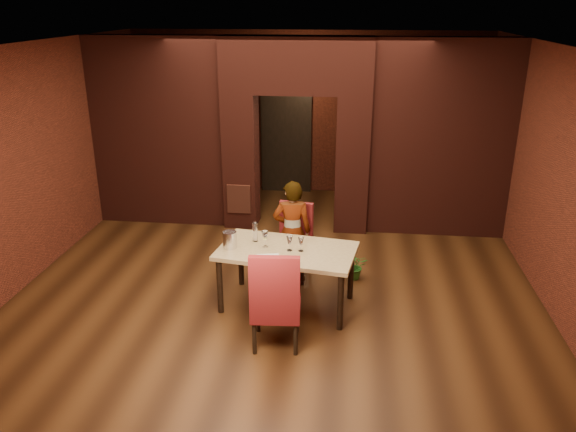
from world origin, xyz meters
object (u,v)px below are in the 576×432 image
at_px(person_seated, 292,231).
at_px(potted_plant, 355,266).
at_px(wine_bucket, 230,240).
at_px(chair_near, 276,297).
at_px(water_bottle, 255,231).
at_px(wine_glass_b, 290,243).
at_px(chair_far, 292,242).
at_px(wine_glass_a, 265,239).
at_px(wine_glass_c, 301,244).
at_px(dining_table, 287,277).

distance_m(person_seated, potted_plant, 1.05).
distance_m(person_seated, wine_bucket, 1.06).
distance_m(chair_near, water_bottle, 1.20).
height_order(wine_glass_b, wine_bucket, wine_bucket).
height_order(chair_far, wine_glass_a, chair_far).
bearing_deg(potted_plant, wine_glass_c, -127.59).
relative_size(chair_near, potted_plant, 3.13).
xyz_separation_m(chair_far, wine_bucket, (-0.70, -0.85, 0.37)).
bearing_deg(wine_glass_c, water_bottle, 159.14).
xyz_separation_m(chair_far, wine_glass_b, (0.06, -0.85, 0.37)).
bearing_deg(dining_table, potted_plant, 53.07).
distance_m(person_seated, wine_glass_b, 0.79).
relative_size(chair_far, person_seated, 0.73).
bearing_deg(person_seated, chair_far, -94.41).
bearing_deg(wine_glass_a, chair_far, 71.50).
distance_m(person_seated, water_bottle, 0.71).
relative_size(wine_glass_a, wine_glass_b, 1.07).
xyz_separation_m(dining_table, wine_glass_c, (0.18, -0.04, 0.49)).
height_order(wine_glass_a, water_bottle, water_bottle).
distance_m(chair_near, potted_plant, 1.99).
relative_size(chair_far, wine_glass_c, 5.65).
height_order(chair_far, person_seated, person_seated).
bearing_deg(dining_table, wine_bucket, -168.46).
xyz_separation_m(wine_bucket, potted_plant, (1.59, 0.90, -0.71)).
height_order(dining_table, person_seated, person_seated).
relative_size(chair_near, water_bottle, 4.41).
bearing_deg(wine_glass_a, wine_bucket, -170.64).
relative_size(person_seated, water_bottle, 5.35).
bearing_deg(wine_bucket, chair_near, -50.09).
bearing_deg(wine_glass_b, chair_far, 93.82).
xyz_separation_m(water_bottle, potted_plant, (1.31, 0.66, -0.74)).
bearing_deg(wine_glass_b, water_bottle, 153.48).
relative_size(wine_glass_b, potted_plant, 0.52).
relative_size(wine_glass_b, wine_glass_c, 1.06).
bearing_deg(water_bottle, wine_glass_c, -20.86).
height_order(dining_table, chair_near, chair_near).
xyz_separation_m(wine_glass_b, wine_bucket, (-0.75, -0.00, 0.01)).
xyz_separation_m(chair_near, wine_bucket, (-0.70, 0.83, 0.30)).
bearing_deg(water_bottle, wine_bucket, -139.92).
xyz_separation_m(chair_near, water_bottle, (-0.42, 1.07, 0.33)).
bearing_deg(dining_table, chair_far, 99.80).
bearing_deg(chair_far, water_bottle, -114.22).
relative_size(wine_glass_a, water_bottle, 0.78).
distance_m(dining_table, chair_far, 0.83).
height_order(wine_glass_b, wine_glass_c, wine_glass_b).
distance_m(wine_glass_a, wine_bucket, 0.44).
relative_size(chair_far, wine_glass_b, 5.32).
bearing_deg(chair_near, wine_glass_a, -78.11).
height_order(wine_glass_a, wine_glass_b, wine_glass_a).
distance_m(chair_near, wine_glass_c, 0.91).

